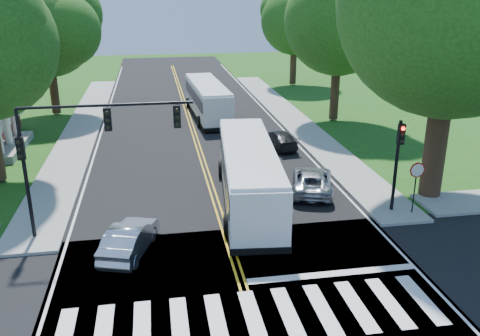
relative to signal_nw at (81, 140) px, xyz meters
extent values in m
plane|color=#214D13|center=(5.86, -6.43, -4.38)|extent=(140.00, 140.00, 0.00)
cube|color=black|center=(5.86, 11.57, -4.37)|extent=(14.00, 96.00, 0.01)
cube|color=black|center=(5.86, -6.43, -4.37)|extent=(60.00, 12.00, 0.01)
cube|color=gold|center=(5.86, 15.57, -4.36)|extent=(0.36, 70.00, 0.01)
cube|color=silver|center=(-0.94, 15.57, -4.36)|extent=(0.12, 70.00, 0.01)
cube|color=silver|center=(12.66, 15.57, -4.36)|extent=(0.12, 70.00, 0.01)
cube|color=silver|center=(5.86, -6.93, -4.36)|extent=(12.60, 3.00, 0.01)
cube|color=silver|center=(9.36, -4.83, -4.36)|extent=(6.60, 0.40, 0.01)
cube|color=gray|center=(-2.44, 18.57, -4.30)|extent=(2.60, 40.00, 0.15)
cube|color=gray|center=(14.16, 18.57, -4.30)|extent=(2.60, 40.00, 0.15)
cylinder|color=#382016|center=(16.86, 1.57, -1.23)|extent=(1.10, 1.10, 6.00)
sphere|color=#327322|center=(16.86, 1.57, 5.28)|extent=(10.80, 10.80, 10.80)
cylinder|color=#382016|center=(-5.14, 23.57, -2.03)|extent=(0.70, 0.70, 4.40)
sphere|color=#327322|center=(-5.14, 23.57, 2.64)|extent=(7.60, 7.60, 7.60)
cylinder|color=#382016|center=(17.36, 17.57, -1.73)|extent=(0.70, 0.70, 5.00)
sphere|color=#327322|center=(17.36, 17.57, 3.50)|extent=(8.40, 8.40, 8.40)
cylinder|color=#382016|center=(18.36, 33.57, -2.03)|extent=(0.70, 0.70, 4.40)
sphere|color=#327322|center=(18.36, 33.57, 2.51)|extent=(7.20, 7.20, 7.20)
cube|color=silver|center=(-6.54, 13.57, 0.02)|extent=(1.40, 6.00, 0.45)
cube|color=gray|center=(-6.54, 13.57, -4.13)|extent=(1.80, 6.00, 0.50)
cylinder|color=silver|center=(-6.54, 13.57, -2.28)|extent=(0.50, 0.50, 4.20)
cylinder|color=silver|center=(-6.54, 15.77, -2.28)|extent=(0.50, 0.50, 4.20)
cylinder|color=black|center=(-2.34, 0.07, -1.93)|extent=(0.16, 0.16, 4.60)
cube|color=black|center=(-2.34, -0.08, -0.23)|extent=(0.30, 0.22, 0.95)
sphere|color=black|center=(-2.34, -0.22, 0.07)|extent=(0.18, 0.18, 0.18)
cylinder|color=black|center=(1.16, 0.07, 1.37)|extent=(7.00, 0.12, 0.12)
cube|color=black|center=(1.16, -0.08, 0.82)|extent=(0.30, 0.22, 0.95)
cube|color=black|center=(3.96, -0.08, 0.82)|extent=(0.30, 0.22, 0.95)
cylinder|color=black|center=(14.06, 0.07, -2.03)|extent=(0.16, 0.16, 4.40)
cube|color=black|center=(14.06, -0.08, -0.43)|extent=(0.30, 0.22, 0.95)
sphere|color=#FF0A05|center=(14.06, -0.22, -0.13)|extent=(0.18, 0.18, 0.18)
cylinder|color=black|center=(14.86, -0.43, -3.13)|extent=(0.06, 0.06, 2.20)
cylinder|color=#A50A07|center=(14.86, -0.46, -2.08)|extent=(0.76, 0.04, 0.76)
cube|color=silver|center=(7.48, 2.40, -2.89)|extent=(3.55, 11.45, 2.63)
cube|color=black|center=(7.48, 2.40, -2.41)|extent=(3.54, 10.68, 0.91)
cube|color=black|center=(8.05, 8.05, -2.55)|extent=(2.34, 0.33, 1.53)
cube|color=orange|center=(8.05, 8.05, -1.69)|extent=(1.63, 0.26, 0.31)
cube|color=black|center=(7.48, 2.40, -4.05)|extent=(3.61, 11.56, 0.29)
cube|color=silver|center=(7.48, 2.40, -1.52)|extent=(3.47, 11.11, 0.21)
cylinder|color=black|center=(9.08, 5.98, -3.91)|extent=(0.40, 0.94, 0.92)
cylinder|color=black|center=(6.61, 6.23, -3.91)|extent=(0.40, 0.94, 0.92)
cylinder|color=black|center=(8.37, -1.15, -3.91)|extent=(0.40, 0.94, 0.92)
cylinder|color=black|center=(5.90, -0.90, -3.91)|extent=(0.40, 0.94, 0.92)
cube|color=silver|center=(7.45, 20.69, -2.96)|extent=(2.86, 10.85, 2.50)
cube|color=black|center=(7.45, 20.69, -2.50)|extent=(2.89, 10.10, 0.87)
cube|color=black|center=(7.18, 26.11, -2.64)|extent=(2.23, 0.21, 1.46)
cube|color=orange|center=(7.18, 26.11, -1.82)|extent=(1.55, 0.18, 0.29)
cube|color=black|center=(7.45, 20.69, -4.07)|extent=(2.91, 10.95, 0.27)
cube|color=silver|center=(7.45, 20.69, -1.65)|extent=(2.79, 10.53, 0.20)
cylinder|color=black|center=(8.46, 24.30, -3.93)|extent=(0.33, 0.89, 0.87)
cylinder|color=black|center=(6.09, 24.18, -3.93)|extent=(0.33, 0.89, 0.87)
cylinder|color=black|center=(8.80, 17.48, -3.93)|extent=(0.33, 0.89, 0.87)
cylinder|color=black|center=(6.44, 17.36, -3.93)|extent=(0.33, 0.89, 0.87)
imported|color=silver|center=(1.76, -1.87, -3.72)|extent=(2.47, 4.14, 1.29)
imported|color=#B1B3B8|center=(11.05, 3.25, -3.75)|extent=(3.25, 4.83, 1.23)
imported|color=black|center=(11.23, 11.22, -3.80)|extent=(2.12, 4.12, 1.14)
camera|label=1|loc=(3.03, -20.74, 5.89)|focal=38.00mm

